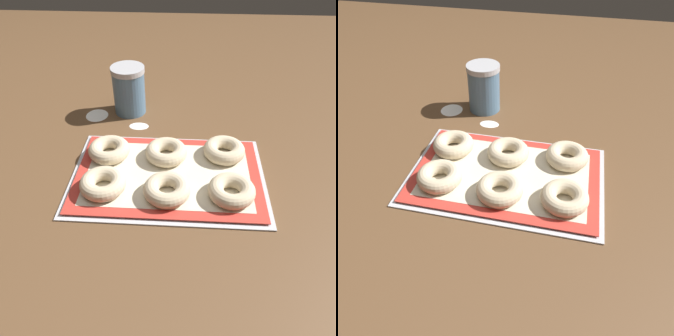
% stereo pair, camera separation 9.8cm
% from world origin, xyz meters
% --- Properties ---
extents(ground_plane, '(2.80, 2.80, 0.00)m').
position_xyz_m(ground_plane, '(0.00, 0.00, 0.00)').
color(ground_plane, brown).
extents(baking_tray, '(0.49, 0.32, 0.01)m').
position_xyz_m(baking_tray, '(0.02, -0.02, 0.00)').
color(baking_tray, silver).
rests_on(baking_tray, ground_plane).
extents(baking_mat, '(0.46, 0.30, 0.00)m').
position_xyz_m(baking_mat, '(0.02, -0.02, 0.01)').
color(baking_mat, red).
rests_on(baking_mat, baking_tray).
extents(bagel_front_left, '(0.11, 0.11, 0.04)m').
position_xyz_m(bagel_front_left, '(-0.13, -0.08, 0.03)').
color(bagel_front_left, beige).
rests_on(bagel_front_left, baking_mat).
extents(bagel_front_center, '(0.11, 0.11, 0.04)m').
position_xyz_m(bagel_front_center, '(0.02, -0.09, 0.03)').
color(bagel_front_center, beige).
rests_on(bagel_front_center, baking_mat).
extents(bagel_front_right, '(0.11, 0.11, 0.04)m').
position_xyz_m(bagel_front_right, '(0.17, -0.09, 0.03)').
color(bagel_front_right, beige).
rests_on(bagel_front_right, baking_mat).
extents(bagel_back_left, '(0.11, 0.11, 0.04)m').
position_xyz_m(bagel_back_left, '(-0.14, 0.05, 0.03)').
color(bagel_back_left, beige).
rests_on(bagel_back_left, baking_mat).
extents(bagel_back_center, '(0.11, 0.11, 0.04)m').
position_xyz_m(bagel_back_center, '(0.01, 0.05, 0.03)').
color(bagel_back_center, beige).
rests_on(bagel_back_center, baking_mat).
extents(bagel_back_right, '(0.11, 0.11, 0.04)m').
position_xyz_m(bagel_back_right, '(0.16, 0.07, 0.03)').
color(bagel_back_right, beige).
rests_on(bagel_back_right, baking_mat).
extents(flour_canister, '(0.10, 0.10, 0.15)m').
position_xyz_m(flour_canister, '(-0.12, 0.30, 0.08)').
color(flour_canister, slate).
rests_on(flour_canister, ground_plane).
extents(flour_patch_near, '(0.06, 0.04, 0.00)m').
position_xyz_m(flour_patch_near, '(-0.09, 0.21, 0.00)').
color(flour_patch_near, white).
rests_on(flour_patch_near, ground_plane).
extents(flour_patch_far, '(0.07, 0.08, 0.00)m').
position_xyz_m(flour_patch_far, '(-0.23, 0.26, 0.00)').
color(flour_patch_far, white).
rests_on(flour_patch_far, ground_plane).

